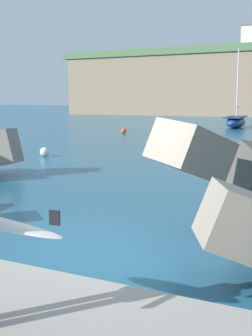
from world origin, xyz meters
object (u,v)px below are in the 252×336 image
(mooring_buoy_inner, at_px, (172,127))
(mooring_buoy_middle, at_px, (45,152))
(mooring_buoy_outer, at_px, (124,131))
(boat_mid_left, at_px, (236,121))

(mooring_buoy_inner, height_order, mooring_buoy_middle, same)
(mooring_buoy_inner, distance_m, mooring_buoy_outer, 6.40)
(mooring_buoy_outer, bearing_deg, mooring_buoy_inner, 73.68)
(boat_mid_left, xyz_separation_m, mooring_buoy_middle, (-2.63, -26.74, -0.39))
(mooring_buoy_middle, bearing_deg, mooring_buoy_outer, 103.17)
(boat_mid_left, relative_size, mooring_buoy_inner, 17.00)
(boat_mid_left, bearing_deg, mooring_buoy_middle, -95.61)
(boat_mid_left, bearing_deg, mooring_buoy_outer, -117.78)
(boat_mid_left, relative_size, mooring_buoy_middle, 17.00)
(boat_mid_left, bearing_deg, mooring_buoy_inner, -128.19)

